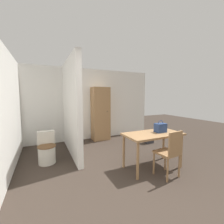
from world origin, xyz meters
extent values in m
plane|color=#382D26|center=(0.00, 0.00, 0.00)|extent=(16.00, 16.00, 0.00)
cube|color=white|center=(0.00, 3.72, 1.25)|extent=(5.05, 0.12, 2.50)
cube|color=white|center=(-2.09, 1.83, 1.25)|extent=(0.12, 4.66, 2.50)
cube|color=white|center=(-0.75, 2.57, 1.25)|extent=(0.12, 2.17, 2.50)
cube|color=#997047|center=(0.68, 0.93, 0.74)|extent=(1.25, 0.64, 0.04)
cylinder|color=#997047|center=(0.11, 0.67, 0.36)|extent=(0.05, 0.05, 0.72)
cylinder|color=#997047|center=(1.24, 0.67, 0.36)|extent=(0.05, 0.05, 0.72)
cylinder|color=#997047|center=(0.11, 1.19, 0.36)|extent=(0.05, 0.05, 0.72)
cylinder|color=#997047|center=(1.24, 1.19, 0.36)|extent=(0.05, 0.05, 0.72)
cube|color=#997047|center=(0.70, 0.55, 0.46)|extent=(0.42, 0.42, 0.04)
cube|color=#997047|center=(0.72, 0.37, 0.70)|extent=(0.35, 0.06, 0.43)
cylinder|color=#997047|center=(0.52, 0.70, 0.22)|extent=(0.04, 0.04, 0.44)
cylinder|color=#997047|center=(0.85, 0.73, 0.22)|extent=(0.04, 0.04, 0.44)
cylinder|color=#997047|center=(0.55, 0.37, 0.22)|extent=(0.04, 0.04, 0.44)
cylinder|color=#997047|center=(0.88, 0.40, 0.22)|extent=(0.04, 0.04, 0.44)
cylinder|color=silver|center=(-1.39, 2.12, 0.20)|extent=(0.38, 0.38, 0.39)
cylinder|color=brown|center=(-1.39, 2.12, 0.40)|extent=(0.40, 0.40, 0.02)
cube|color=silver|center=(-1.39, 2.38, 0.55)|extent=(0.39, 0.18, 0.31)
cube|color=navy|center=(0.88, 0.93, 0.86)|extent=(0.24, 0.17, 0.19)
torus|color=navy|center=(0.88, 0.93, 0.96)|extent=(0.14, 0.01, 0.14)
cube|color=#997047|center=(0.42, 3.41, 0.93)|extent=(0.59, 0.45, 1.86)
sphere|color=black|center=(0.58, 3.18, 1.02)|extent=(0.02, 0.02, 0.02)
cube|color=#2D2D33|center=(1.72, 2.34, 0.20)|extent=(0.28, 0.20, 0.41)
camera|label=1|loc=(-1.44, -1.53, 1.55)|focal=24.00mm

